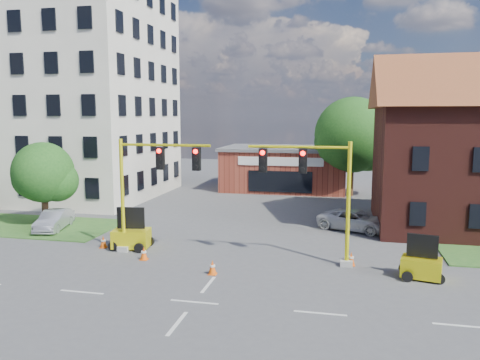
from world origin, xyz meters
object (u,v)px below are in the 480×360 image
Objects in this scene: trailer_east at (421,265)px; pickup_white at (355,220)px; trailer_west at (131,236)px; signal_mast_east at (315,187)px; signal_mast_west at (150,182)px.

pickup_white is (-2.76, 8.76, 0.05)m from trailer_east.
trailer_west is at bearing 141.39° from pickup_white.
signal_mast_east is at bearing -12.05° from trailer_west.
trailer_west is (-10.17, 0.54, -3.21)m from signal_mast_east.
signal_mast_east is at bearing 0.00° from signal_mast_west.
signal_mast_east is 6.08m from trailer_east.
signal_mast_east reaches higher than trailer_east.
signal_mast_east is 8.58m from pickup_white.
signal_mast_west is 8.71m from signal_mast_east.
trailer_west is (-1.45, 0.54, -3.21)m from signal_mast_west.
trailer_east reaches higher than pickup_white.
signal_mast_east reaches higher than pickup_white.
signal_mast_west is 3.57m from trailer_west.
trailer_west is 14.27m from pickup_white.
signal_mast_west is 1.00× the size of signal_mast_east.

